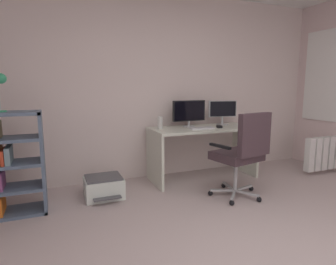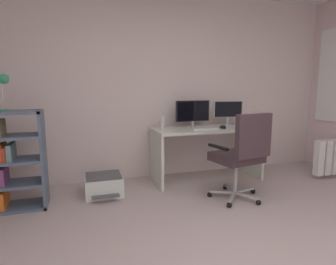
# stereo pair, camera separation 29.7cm
# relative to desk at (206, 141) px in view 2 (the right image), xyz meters

# --- Properties ---
(wall_back) EXTENTS (5.40, 0.10, 2.63)m
(wall_back) POSITION_rel_desk_xyz_m (-0.59, 0.43, 0.77)
(wall_back) COLOR silver
(wall_back) RESTS_ON ground
(desk) EXTENTS (1.51, 0.65, 0.75)m
(desk) POSITION_rel_desk_xyz_m (0.00, 0.00, 0.00)
(desk) COLOR silver
(desk) RESTS_ON ground
(monitor_main) EXTENTS (0.50, 0.18, 0.38)m
(monitor_main) POSITION_rel_desk_xyz_m (-0.16, 0.13, 0.41)
(monitor_main) COLOR #B2B5B7
(monitor_main) RESTS_ON desk
(monitor_secondary) EXTENTS (0.44, 0.18, 0.36)m
(monitor_secondary) POSITION_rel_desk_xyz_m (0.40, 0.13, 0.42)
(monitor_secondary) COLOR #B2B5B7
(monitor_secondary) RESTS_ON desk
(keyboard) EXTENTS (0.35, 0.15, 0.02)m
(keyboard) POSITION_rel_desk_xyz_m (-0.10, -0.13, 0.21)
(keyboard) COLOR silver
(keyboard) RESTS_ON desk
(computer_mouse) EXTENTS (0.08, 0.11, 0.03)m
(computer_mouse) POSITION_rel_desk_xyz_m (0.18, -0.13, 0.21)
(computer_mouse) COLOR black
(computer_mouse) RESTS_ON desk
(desktop_speaker) EXTENTS (0.07, 0.07, 0.17)m
(desktop_speaker) POSITION_rel_desk_xyz_m (-0.63, 0.08, 0.28)
(desktop_speaker) COLOR silver
(desktop_speaker) RESTS_ON desk
(office_chair) EXTENTS (0.65, 0.66, 1.03)m
(office_chair) POSITION_rel_desk_xyz_m (0.05, -0.86, 0.04)
(office_chair) COLOR #B7BABC
(office_chair) RESTS_ON ground
(bookshelf) EXTENTS (0.71, 0.35, 1.07)m
(bookshelf) POSITION_rel_desk_xyz_m (-2.51, -0.30, -0.02)
(bookshelf) COLOR slate
(bookshelf) RESTS_ON ground
(desk_lamp) EXTENTS (0.14, 0.11, 0.38)m
(desk_lamp) POSITION_rel_desk_xyz_m (-2.43, -0.30, 0.79)
(desk_lamp) COLOR #309665
(desk_lamp) RESTS_ON bookshelf
(printer) EXTENTS (0.45, 0.46, 0.26)m
(printer) POSITION_rel_desk_xyz_m (-1.46, -0.20, -0.42)
(printer) COLOR silver
(printer) RESTS_ON ground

